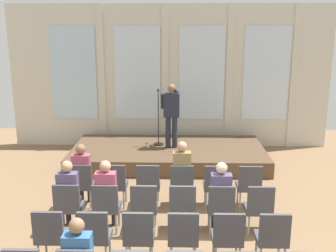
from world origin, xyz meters
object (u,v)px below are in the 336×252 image
(audience_r0_c3, at_px, (182,171))
(audience_r1_c0, at_px, (69,192))
(speaker, at_px, (171,111))
(mic_stand, at_px, (158,133))
(chair_r1_c2, at_px, (144,205))
(chair_r1_c0, at_px, (68,204))
(chair_r1_c1, at_px, (106,204))
(chair_r1_c5, at_px, (259,206))
(chair_r2_c2, at_px, (139,234))
(chair_r2_c4, at_px, (228,235))
(chair_r1_c3, at_px, (182,205))
(chair_r0_c1, at_px, (115,182))
(chair_r1_c4, at_px, (221,206))
(chair_r0_c4, at_px, (215,183))
(chair_r0_c5, at_px, (249,184))
(chair_r0_c2, at_px, (148,183))
(audience_r1_c1, at_px, (107,192))
(chair_r2_c1, at_px, (95,233))
(chair_r2_c3, at_px, (183,235))
(chair_r0_c3, at_px, (182,183))
(audience_r1_c4, at_px, (221,193))
(chair_r2_c5, at_px, (272,236))
(audience_r0_c0, at_px, (82,171))

(audience_r0_c3, distance_m, audience_r1_c0, 2.26)
(speaker, bearing_deg, audience_r0_c3, -84.73)
(mic_stand, height_order, chair_r1_c2, mic_stand)
(chair_r1_c0, bearing_deg, audience_r1_c0, 90.00)
(chair_r1_c1, bearing_deg, mic_stand, 79.85)
(speaker, xyz_separation_m, chair_r1_c1, (-1.09, -3.89, -0.87))
(chair_r1_c5, relative_size, chair_r2_c2, 1.00)
(mic_stand, bearing_deg, chair_r2_c4, -75.91)
(chair_r1_c3, relative_size, chair_r2_c2, 1.00)
(mic_stand, height_order, chair_r1_c1, mic_stand)
(chair_r0_c1, xyz_separation_m, chair_r1_c2, (0.67, -1.02, 0.00))
(chair_r1_c0, distance_m, chair_r2_c4, 2.88)
(mic_stand, distance_m, chair_r1_c4, 4.30)
(audience_r1_c0, bearing_deg, speaker, 65.13)
(chair_r0_c4, xyz_separation_m, chair_r0_c5, (0.67, 0.00, 0.00))
(chair_r0_c2, bearing_deg, audience_r1_c1, -125.59)
(audience_r1_c0, height_order, chair_r2_c1, audience_r1_c0)
(audience_r1_c1, distance_m, chair_r1_c4, 2.03)
(chair_r0_c1, bearing_deg, audience_r0_c3, 3.31)
(chair_r1_c2, height_order, chair_r2_c3, same)
(chair_r0_c2, relative_size, chair_r0_c3, 1.00)
(chair_r0_c2, xyz_separation_m, audience_r1_c0, (-1.35, -0.94, 0.20))
(chair_r0_c2, xyz_separation_m, audience_r1_c4, (1.35, -0.94, 0.20))
(chair_r1_c0, bearing_deg, chair_r0_c3, 26.82)
(audience_r1_c1, bearing_deg, chair_r0_c4, 24.97)
(chair_r0_c4, height_order, chair_r2_c5, same)
(speaker, xyz_separation_m, audience_r0_c3, (0.26, -2.79, -0.64))
(chair_r1_c4, distance_m, chair_r2_c3, 1.22)
(chair_r0_c2, distance_m, audience_r0_c3, 0.72)
(speaker, distance_m, chair_r1_c5, 4.29)
(audience_r1_c4, bearing_deg, chair_r0_c5, 54.38)
(chair_r0_c5, xyz_separation_m, audience_r1_c0, (-3.37, -0.94, 0.20))
(chair_r1_c3, relative_size, chair_r2_c1, 1.00)
(chair_r0_c2, bearing_deg, chair_r0_c4, 0.00)
(chair_r0_c2, distance_m, chair_r1_c2, 1.02)
(audience_r1_c1, distance_m, chair_r2_c5, 2.92)
(mic_stand, height_order, chair_r2_c1, mic_stand)
(chair_r1_c5, distance_m, chair_r2_c3, 1.69)
(chair_r0_c3, bearing_deg, mic_stand, 101.25)
(audience_r1_c4, bearing_deg, speaker, 103.74)
(chair_r0_c2, xyz_separation_m, chair_r2_c4, (1.35, -2.04, 0.00))
(chair_r0_c4, distance_m, chair_r1_c0, 2.88)
(chair_r0_c4, bearing_deg, audience_r1_c4, -90.00)
(chair_r0_c4, bearing_deg, chair_r1_c4, -90.00)
(chair_r0_c5, distance_m, chair_r2_c5, 2.04)
(speaker, xyz_separation_m, audience_r1_c1, (-1.09, -3.80, -0.67))
(speaker, relative_size, chair_r1_c0, 1.83)
(chair_r0_c4, bearing_deg, audience_r0_c0, 178.27)
(chair_r0_c2, relative_size, chair_r2_c5, 1.00)
(chair_r1_c4, bearing_deg, audience_r0_c0, 157.73)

